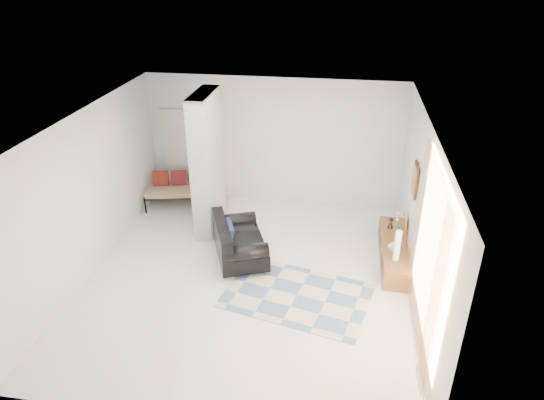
# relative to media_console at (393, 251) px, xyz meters

# --- Properties ---
(floor) EXTENTS (6.00, 6.00, 0.00)m
(floor) POSITION_rel_media_console_xyz_m (-2.52, -0.90, -0.20)
(floor) COLOR white
(floor) RESTS_ON ground
(ceiling) EXTENTS (6.00, 6.00, 0.00)m
(ceiling) POSITION_rel_media_console_xyz_m (-2.52, -0.90, 2.60)
(ceiling) COLOR white
(ceiling) RESTS_ON wall_back
(wall_back) EXTENTS (6.00, 0.00, 6.00)m
(wall_back) POSITION_rel_media_console_xyz_m (-2.52, 2.10, 1.20)
(wall_back) COLOR white
(wall_back) RESTS_ON ground
(wall_front) EXTENTS (6.00, 0.00, 6.00)m
(wall_front) POSITION_rel_media_console_xyz_m (-2.52, -3.90, 1.20)
(wall_front) COLOR white
(wall_front) RESTS_ON ground
(wall_left) EXTENTS (0.00, 6.00, 6.00)m
(wall_left) POSITION_rel_media_console_xyz_m (-5.27, -0.90, 1.20)
(wall_left) COLOR white
(wall_left) RESTS_ON ground
(wall_right) EXTENTS (0.00, 6.00, 6.00)m
(wall_right) POSITION_rel_media_console_xyz_m (0.23, -0.90, 1.20)
(wall_right) COLOR white
(wall_right) RESTS_ON ground
(partition_column) EXTENTS (0.35, 1.20, 2.80)m
(partition_column) POSITION_rel_media_console_xyz_m (-3.62, 0.70, 1.20)
(partition_column) COLOR #A6AAAD
(partition_column) RESTS_ON floor
(hallway_door) EXTENTS (0.85, 0.06, 2.04)m
(hallway_door) POSITION_rel_media_console_xyz_m (-4.62, 2.06, 0.82)
(hallway_door) COLOR silver
(hallway_door) RESTS_ON floor
(curtain) EXTENTS (0.00, 2.55, 2.55)m
(curtain) POSITION_rel_media_console_xyz_m (0.15, -2.05, 1.25)
(curtain) COLOR orange
(curtain) RESTS_ON wall_right
(wall_art) EXTENTS (0.04, 0.45, 0.55)m
(wall_art) POSITION_rel_media_console_xyz_m (0.20, -0.00, 1.45)
(wall_art) COLOR #321E0D
(wall_art) RESTS_ON wall_right
(media_console) EXTENTS (0.45, 1.90, 0.80)m
(media_console) POSITION_rel_media_console_xyz_m (0.00, 0.00, 0.00)
(media_console) COLOR brown
(media_console) RESTS_ON floor
(loveseat) EXTENTS (1.29, 1.62, 0.76)m
(loveseat) POSITION_rel_media_console_xyz_m (-2.83, -0.37, 0.16)
(loveseat) COLOR silver
(loveseat) RESTS_ON floor
(daybed) EXTENTS (1.83, 1.07, 0.77)m
(daybed) POSITION_rel_media_console_xyz_m (-4.45, 1.57, 0.21)
(daybed) COLOR black
(daybed) RESTS_ON floor
(area_rug) EXTENTS (2.60, 2.03, 0.01)m
(area_rug) POSITION_rel_media_console_xyz_m (-1.62, -1.29, -0.20)
(area_rug) COLOR beige
(area_rug) RESTS_ON floor
(cylinder_lamp) EXTENTS (0.10, 0.10, 0.55)m
(cylinder_lamp) POSITION_rel_media_console_xyz_m (-0.02, -0.55, 0.47)
(cylinder_lamp) COLOR white
(cylinder_lamp) RESTS_ON media_console
(bronze_figurine) EXTENTS (0.11, 0.11, 0.22)m
(bronze_figurine) POSITION_rel_media_console_xyz_m (-0.05, 0.50, 0.30)
(bronze_figurine) COLOR black
(bronze_figurine) RESTS_ON media_console
(vase) EXTENTS (0.22, 0.22, 0.20)m
(vase) POSITION_rel_media_console_xyz_m (-0.05, -0.29, 0.30)
(vase) COLOR silver
(vase) RESTS_ON media_console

